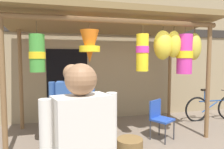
# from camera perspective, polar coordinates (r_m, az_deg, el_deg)

# --- Properties ---
(ground_plane) EXTENTS (30.00, 30.00, 0.00)m
(ground_plane) POSITION_cam_1_polar(r_m,az_deg,el_deg) (4.27, 6.24, -19.63)
(ground_plane) COLOR #756656
(shop_facade) EXTENTS (11.52, 0.29, 4.11)m
(shop_facade) POSITION_cam_1_polar(r_m,az_deg,el_deg) (6.02, -1.16, 7.47)
(shop_facade) COLOR #9E8966
(shop_facade) RESTS_ON ground_plane
(market_stall_canopy) EXTENTS (4.55, 2.10, 2.73)m
(market_stall_canopy) POSITION_cam_1_polar(r_m,az_deg,el_deg) (4.55, 1.39, 12.03)
(market_stall_canopy) COLOR brown
(market_stall_canopy) RESTS_ON ground_plane
(display_table) EXTENTS (1.19, 0.68, 0.66)m
(display_table) POSITION_cam_1_polar(r_m,az_deg,el_deg) (4.41, -8.30, -10.67)
(display_table) COLOR brown
(display_table) RESTS_ON ground_plane
(flower_heap_on_table) EXTENTS (0.82, 0.57, 0.13)m
(flower_heap_on_table) POSITION_cam_1_polar(r_m,az_deg,el_deg) (4.43, -9.36, -8.77)
(flower_heap_on_table) COLOR #D13399
(flower_heap_on_table) RESTS_ON display_table
(folding_chair) EXTENTS (0.55, 0.55, 0.84)m
(folding_chair) POSITION_cam_1_polar(r_m,az_deg,el_deg) (4.60, 13.09, -11.26)
(folding_chair) COLOR #2347A8
(folding_chair) RESTS_ON ground_plane
(wicker_basket_by_table) EXTENTS (0.49, 0.49, 0.24)m
(wicker_basket_by_table) POSITION_cam_1_polar(r_m,az_deg,el_deg) (4.06, 5.02, -19.08)
(wicker_basket_by_table) COLOR brown
(wicker_basket_by_table) RESTS_ON ground_plane
(parked_bicycle) EXTENTS (1.75, 0.44, 0.92)m
(parked_bicycle) POSITION_cam_1_polar(r_m,az_deg,el_deg) (6.50, 26.40, -8.36)
(parked_bicycle) COLOR black
(parked_bicycle) RESTS_ON ground_plane
(shopper_by_bananas) EXTENTS (0.59, 0.26, 1.67)m
(shopper_by_bananas) POSITION_cam_1_polar(r_m,az_deg,el_deg) (2.79, -10.99, -11.29)
(shopper_by_bananas) COLOR #2D5193
(shopper_by_bananas) RESTS_ON ground_plane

